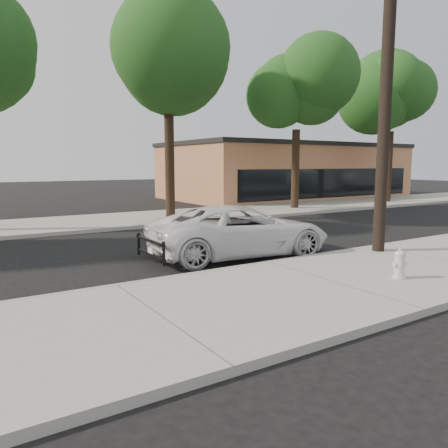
{
  "coord_description": "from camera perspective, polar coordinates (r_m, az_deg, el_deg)",
  "views": [
    {
      "loc": [
        -6.86,
        -10.77,
        2.65
      ],
      "look_at": [
        -0.44,
        -0.72,
        1.0
      ],
      "focal_mm": 35.0,
      "sensor_mm": 36.0,
      "label": 1
    }
  ],
  "objects": [
    {
      "name": "ground",
      "position": [
        13.04,
        -0.05,
        -3.85
      ],
      "size": [
        120.0,
        120.0,
        0.0
      ],
      "primitive_type": "plane",
      "color": "black",
      "rests_on": "ground"
    },
    {
      "name": "near_sidewalk",
      "position": [
        9.77,
        13.74,
        -7.63
      ],
      "size": [
        90.0,
        4.4,
        0.15
      ],
      "primitive_type": "cube",
      "color": "gray",
      "rests_on": "ground"
    },
    {
      "name": "far_sidewalk",
      "position": [
        20.61,
        -12.85,
        0.51
      ],
      "size": [
        90.0,
        5.0,
        0.15
      ],
      "primitive_type": "cube",
      "color": "gray",
      "rests_on": "ground"
    },
    {
      "name": "curb_near",
      "position": [
        11.35,
        5.67,
        -5.27
      ],
      "size": [
        90.0,
        0.12,
        0.16
      ],
      "primitive_type": "cube",
      "color": "#9E9B93",
      "rests_on": "ground"
    },
    {
      "name": "building_main",
      "position": [
        35.21,
        8.0,
        6.75
      ],
      "size": [
        18.0,
        10.0,
        4.0
      ],
      "primitive_type": "cube",
      "color": "#B3734A",
      "rests_on": "ground"
    },
    {
      "name": "utility_pole",
      "position": [
        13.37,
        20.4,
        16.21
      ],
      "size": [
        1.4,
        0.34,
        9.0
      ],
      "color": "black",
      "rests_on": "near_sidewalk"
    },
    {
      "name": "tree_c",
      "position": [
        20.96,
        -6.55,
        19.56
      ],
      "size": [
        4.96,
        4.8,
        9.55
      ],
      "color": "black",
      "rests_on": "far_sidewalk"
    },
    {
      "name": "tree_d",
      "position": [
        25.6,
        10.07,
        16.11
      ],
      "size": [
        4.5,
        4.35,
        8.75
      ],
      "color": "black",
      "rests_on": "far_sidewalk"
    },
    {
      "name": "tree_e",
      "position": [
        31.42,
        21.57,
        14.74
      ],
      "size": [
        4.8,
        4.65,
        9.25
      ],
      "color": "black",
      "rests_on": "far_sidewalk"
    },
    {
      "name": "police_cruiser",
      "position": [
        12.6,
        2.11,
        -0.86
      ],
      "size": [
        5.56,
        3.06,
        1.47
      ],
      "primitive_type": "imported",
      "rotation": [
        0.0,
        0.0,
        1.45
      ],
      "color": "silver",
      "rests_on": "ground"
    },
    {
      "name": "fire_hydrant",
      "position": [
        10.37,
        21.95,
        -4.95
      ],
      "size": [
        0.33,
        0.3,
        0.62
      ],
      "rotation": [
        0.0,
        0.0,
        -0.2
      ],
      "color": "silver",
      "rests_on": "near_sidewalk"
    }
  ]
}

